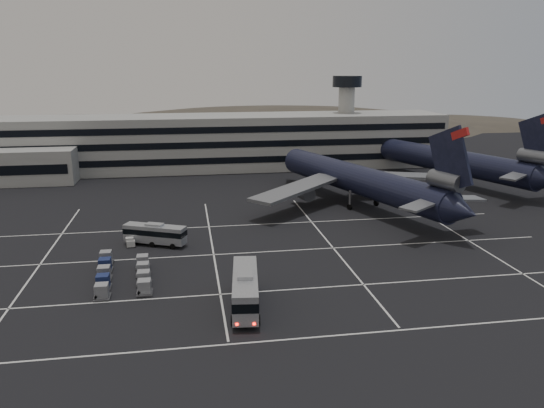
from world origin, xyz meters
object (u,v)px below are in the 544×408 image
at_px(trijet_main, 359,180).
at_px(uld_cluster, 122,273).
at_px(bus_far, 155,233).
at_px(bus_near, 245,288).
at_px(tug_a, 131,242).

bearing_deg(trijet_main, uld_cluster, -162.25).
bearing_deg(trijet_main, bus_far, -174.03).
height_order(bus_near, bus_far, bus_near).
bearing_deg(bus_near, trijet_main, 63.07).
bearing_deg(uld_cluster, bus_near, -35.19).
height_order(trijet_main, bus_far, trijet_main).
bearing_deg(bus_far, uld_cluster, -170.64).
relative_size(bus_near, tug_a, 5.11).
bearing_deg(bus_near, tug_a, 128.30).
height_order(bus_near, uld_cluster, bus_near).
relative_size(trijet_main, bus_near, 4.51).
relative_size(bus_far, tug_a, 4.03).
xyz_separation_m(trijet_main, uld_cluster, (-41.82, -30.69, -4.36)).
xyz_separation_m(tug_a, uld_cluster, (0.10, -13.49, 0.24)).
height_order(bus_near, tug_a, bus_near).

